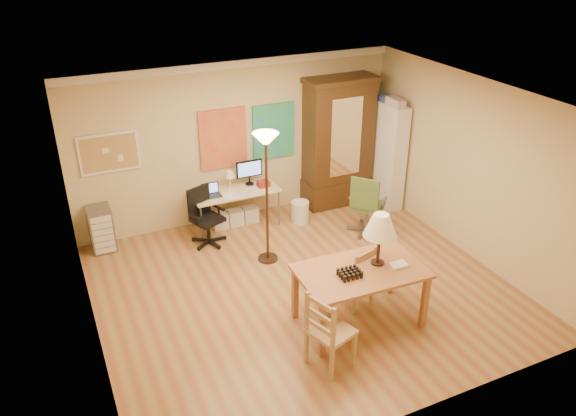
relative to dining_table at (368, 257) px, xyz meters
name	(u,v)px	position (x,y,z in m)	size (l,w,h in m)	color
floor	(302,288)	(-0.43, 0.93, -0.93)	(5.50, 5.50, 0.00)	#955935
crown_molding	(235,64)	(-0.43, 3.39, 1.71)	(5.50, 0.08, 0.12)	white
corkboard	(109,153)	(-2.48, 3.40, 0.57)	(0.90, 0.04, 0.62)	tan
art_panel_left	(223,139)	(-0.68, 3.40, 0.52)	(0.80, 0.04, 1.00)	gold
art_panel_right	(274,131)	(0.22, 3.40, 0.52)	(0.75, 0.04, 0.95)	teal
dining_table	(368,257)	(0.00, 0.00, 0.00)	(1.60, 1.00, 1.48)	brown
ladder_chair_back	(356,278)	(0.06, 0.33, -0.52)	(0.50, 0.48, 0.88)	#A4824B
ladder_chair_left	(329,333)	(-0.83, -0.56, -0.47)	(0.56, 0.58, 1.00)	#A4824B
torchiere_lamp	(266,160)	(-0.57, 1.84, 0.69)	(0.37, 0.37, 2.03)	#3B2517
computer_desk	(236,204)	(-0.61, 3.08, -0.54)	(1.44, 0.63, 1.09)	beige
office_chair_black	(207,229)	(-1.25, 2.71, -0.68)	(0.57, 0.57, 0.93)	black
office_chair_green	(366,218)	(1.22, 1.93, -0.65)	(0.67, 0.67, 1.05)	slate
drawer_cart	(101,229)	(-2.79, 3.22, -0.58)	(0.36, 0.43, 0.71)	slate
armoire	(338,150)	(1.35, 3.17, 0.07)	(1.25, 0.59, 2.30)	#321D0D
bookshelf	(388,156)	(2.12, 2.73, 0.00)	(0.28, 0.75, 1.87)	white
wastebin	(300,212)	(0.40, 2.72, -0.74)	(0.31, 0.31, 0.38)	silver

